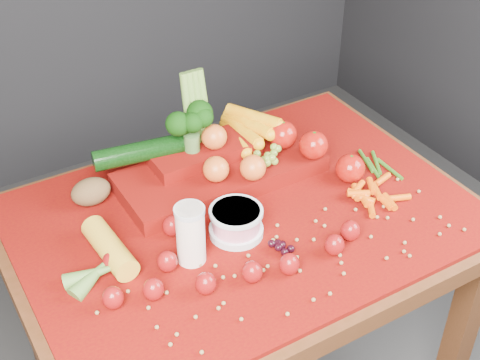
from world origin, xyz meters
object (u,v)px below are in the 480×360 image
table (244,247)px  milk_glass (191,233)px  produce_mound (226,157)px  yogurt_bowl (236,221)px

table → milk_glass: 0.27m
table → produce_mound: size_ratio=1.80×
table → produce_mound: 0.23m
yogurt_bowl → produce_mound: bearing=66.2°
yogurt_bowl → milk_glass: bearing=-169.0°
milk_glass → yogurt_bowl: 0.14m
produce_mound → table: bearing=-104.1°
milk_glass → yogurt_bowl: bearing=11.0°
milk_glass → yogurt_bowl: milk_glass is taller
milk_glass → produce_mound: (0.22, 0.23, -0.02)m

